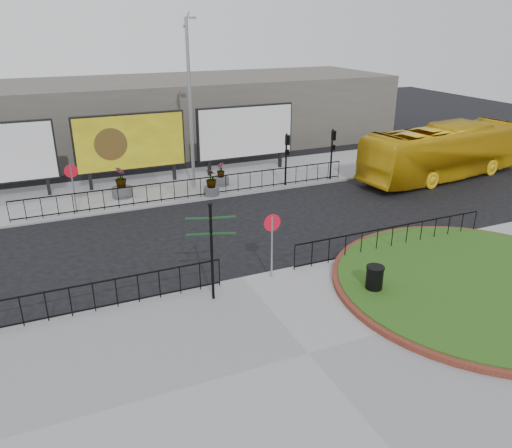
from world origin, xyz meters
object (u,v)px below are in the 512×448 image
billboard_mid (131,142)px  planter_c (221,177)px  bus (444,152)px  planter_b (211,185)px  fingerpost_sign (211,242)px  planter_a (121,186)px  litter_bin (374,280)px  lamp_post (190,104)px

billboard_mid → planter_c: bearing=-24.4°
bus → planter_b: (-14.06, 2.14, -0.91)m
bus → planter_c: 13.52m
fingerpost_sign → planter_b: fingerpost_sign is taller
planter_a → planter_b: planter_a is taller
billboard_mid → bus: 18.49m
litter_bin → planter_c: bearing=92.6°
lamp_post → litter_bin: 14.71m
bus → planter_b: 14.25m
fingerpost_sign → bus: (17.55, 8.29, -0.60)m
billboard_mid → planter_b: bearing=-45.6°
litter_bin → bus: bearing=39.5°
fingerpost_sign → lamp_post: bearing=96.6°
billboard_mid → lamp_post: size_ratio=0.67×
lamp_post → planter_c: (1.57, -0.10, -4.25)m
lamp_post → planter_b: bearing=-72.9°
billboard_mid → litter_bin: 16.85m
fingerpost_sign → planter_c: bearing=89.7°
bus → lamp_post: bearing=68.8°
fingerpost_sign → planter_b: (3.49, 10.43, -1.51)m
billboard_mid → planter_a: (-1.02, -1.97, -1.88)m
fingerpost_sign → planter_a: 12.16m
lamp_post → planter_b: size_ratio=6.39×
bus → fingerpost_sign: bearing=108.5°
fingerpost_sign → planter_b: 11.10m
fingerpost_sign → planter_c: (4.57, 11.92, -1.64)m
billboard_mid → fingerpost_sign: (0.01, -14.00, -0.39)m
planter_c → planter_b: bearing=-125.9°
litter_bin → planter_a: bearing=114.1°
litter_bin → planter_a: 15.27m
litter_bin → bus: 16.04m
fingerpost_sign → bus: fingerpost_sign is taller
fingerpost_sign → bus: 19.42m
billboard_mid → lamp_post: (3.01, -1.97, 2.23)m
bus → planter_c: (-12.98, 3.63, -1.04)m
billboard_mid → bus: size_ratio=0.54×
lamp_post → planter_a: bearing=-180.0°
billboard_mid → planter_a: billboard_mid is taller
billboard_mid → planter_b: 5.35m
fingerpost_sign → litter_bin: size_ratio=3.34×
litter_bin → bus: bus is taller
planter_b → planter_c: 1.85m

